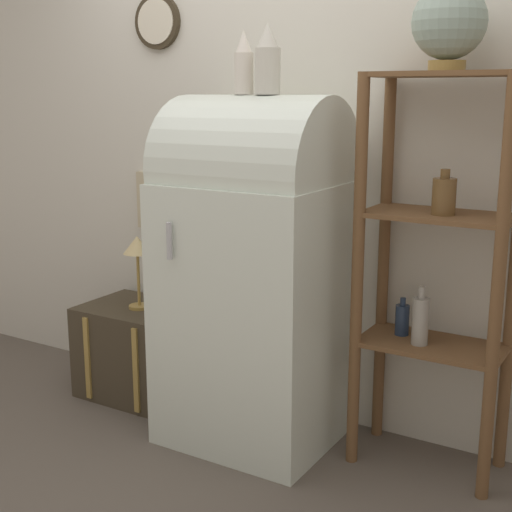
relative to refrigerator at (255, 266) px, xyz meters
name	(u,v)px	position (x,y,z in m)	size (l,w,h in m)	color
ground_plane	(231,452)	(0.00, -0.21, -0.81)	(12.00, 12.00, 0.00)	#60564C
wall_back	(294,142)	(0.00, 0.36, 0.54)	(7.00, 0.09, 2.70)	silver
refrigerator	(255,266)	(0.00, 0.00, 0.00)	(0.75, 0.70, 1.57)	silver
suitcase_trunk	(141,351)	(-0.76, 0.07, -0.57)	(0.59, 0.46, 0.49)	#423828
shelf_unit	(436,254)	(0.78, 0.14, 0.12)	(0.61, 0.34, 1.66)	brown
globe	(449,23)	(0.78, 0.12, 1.02)	(0.28, 0.28, 0.32)	#AD8942
vase_left	(244,65)	(-0.06, 0.00, 0.88)	(0.08, 0.08, 0.27)	silver
vase_center	(268,61)	(0.07, -0.01, 0.89)	(0.11, 0.11, 0.29)	beige
desk_lamp	(137,252)	(-0.74, 0.06, -0.03)	(0.14, 0.14, 0.38)	#AD8942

